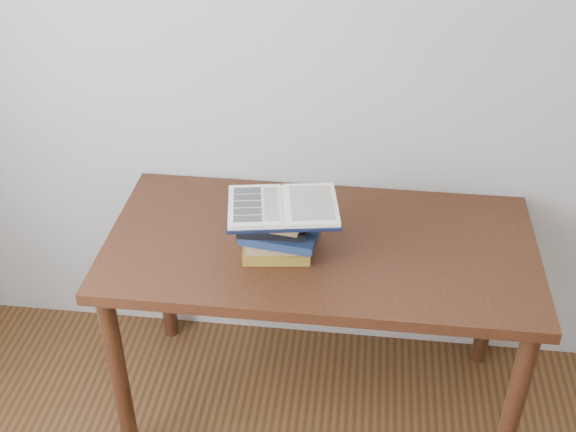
# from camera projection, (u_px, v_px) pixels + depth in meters

# --- Properties ---
(room_shell) EXTENTS (3.54, 3.54, 2.62)m
(room_shell) POSITION_uv_depth(u_px,v_px,m) (277.00, 357.00, 0.75)
(room_shell) COLOR #B1AFA7
(room_shell) RESTS_ON ground
(desk) EXTENTS (1.41, 0.71, 0.76)m
(desk) POSITION_uv_depth(u_px,v_px,m) (320.00, 265.00, 2.43)
(desk) COLOR #492612
(desk) RESTS_ON ground
(book_stack) EXTENTS (0.27, 0.21, 0.18)m
(book_stack) POSITION_uv_depth(u_px,v_px,m) (277.00, 228.00, 2.28)
(book_stack) COLOR olive
(book_stack) RESTS_ON desk
(open_book) EXTENTS (0.37, 0.29, 0.03)m
(open_book) POSITION_uv_depth(u_px,v_px,m) (283.00, 207.00, 2.19)
(open_book) COLOR black
(open_book) RESTS_ON book_stack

